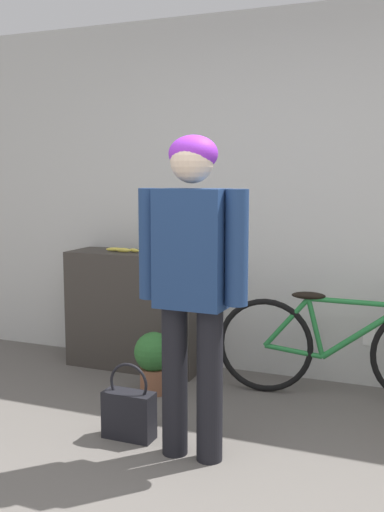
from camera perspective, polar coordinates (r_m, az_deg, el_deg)
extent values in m
cube|color=silver|center=(4.30, 9.69, 5.54)|extent=(8.00, 0.06, 2.60)
cube|color=white|center=(4.33, 16.50, -7.41)|extent=(0.08, 0.01, 0.12)
cube|color=#38332D|center=(4.58, -5.37, -5.12)|extent=(1.03, 0.38, 0.88)
cylinder|color=black|center=(3.17, -1.66, -11.76)|extent=(0.13, 0.13, 0.79)
cylinder|color=black|center=(3.10, 1.70, -12.21)|extent=(0.13, 0.13, 0.79)
cube|color=navy|center=(2.98, 0.00, 0.70)|extent=(0.36, 0.22, 0.60)
cylinder|color=navy|center=(3.07, -4.04, 1.18)|extent=(0.11, 0.11, 0.57)
cylinder|color=navy|center=(2.90, 4.28, 0.78)|extent=(0.11, 0.11, 0.57)
sphere|color=beige|center=(2.95, 0.00, 9.01)|extent=(0.21, 0.21, 0.21)
ellipsoid|color=purple|center=(2.97, 0.12, 9.73)|extent=(0.25, 0.23, 0.18)
torus|color=black|center=(4.09, 6.97, -8.45)|extent=(0.64, 0.11, 0.64)
cylinder|color=#237A38|center=(4.08, 9.63, -8.91)|extent=(0.38, 0.08, 0.08)
cylinder|color=#237A38|center=(4.03, 8.98, -6.26)|extent=(0.31, 0.07, 0.36)
cylinder|color=#237A38|center=(4.02, 11.67, -6.71)|extent=(0.14, 0.05, 0.39)
cylinder|color=#237A38|center=(4.02, 15.96, -6.98)|extent=(0.52, 0.10, 0.40)
cylinder|color=#237A38|center=(3.97, 15.34, -4.27)|extent=(0.60, 0.10, 0.05)
ellipsoid|color=black|center=(3.98, 11.04, -3.72)|extent=(0.23, 0.11, 0.05)
ellipsoid|color=#EAD64C|center=(4.52, -6.58, 0.57)|extent=(0.13, 0.03, 0.03)
ellipsoid|color=#EAD64C|center=(4.57, -7.44, 0.64)|extent=(0.12, 0.08, 0.03)
ellipsoid|color=#EAD64C|center=(4.49, -5.52, 0.54)|extent=(0.12, 0.08, 0.03)
sphere|color=brown|center=(4.61, -7.87, 0.68)|extent=(0.02, 0.02, 0.02)
cube|color=black|center=(3.45, -6.02, -14.83)|extent=(0.29, 0.13, 0.27)
torus|color=black|center=(3.39, -6.06, -11.97)|extent=(0.23, 0.02, 0.23)
cylinder|color=brown|center=(4.12, -3.64, -11.72)|extent=(0.19, 0.19, 0.17)
sphere|color=#2D6B2D|center=(4.06, -3.66, -9.08)|extent=(0.26, 0.26, 0.26)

